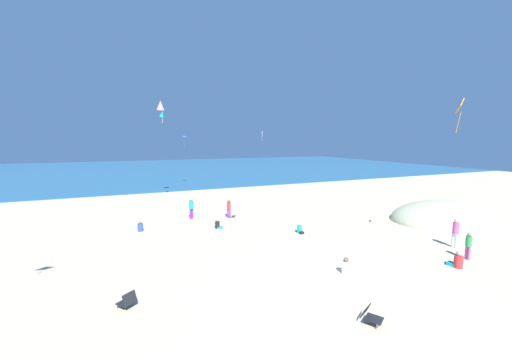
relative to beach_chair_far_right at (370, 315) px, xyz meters
name	(u,v)px	position (x,y,z in m)	size (l,w,h in m)	color
ground_plane	(247,223)	(0.57, 12.72, -0.27)	(120.00, 120.00, 0.00)	beige
ocean_water	(170,169)	(0.57, 58.62, -0.24)	(120.00, 60.00, 0.05)	teal
dune_mound	(444,219)	(14.94, 7.88, -0.27)	(8.86, 6.21, 2.80)	beige
beach_chair_far_right	(370,315)	(0.00, 0.00, 0.00)	(0.78, 0.83, 0.57)	black
beach_chair_far_left	(128,301)	(-7.39, 4.11, 0.00)	(0.75, 0.76, 0.59)	black
person_0	(456,231)	(9.55, 3.52, 0.69)	(0.38, 0.38, 1.66)	white
person_1	(140,227)	(-6.67, 13.70, -0.01)	(0.35, 0.58, 0.71)	blue
person_2	(468,244)	(8.47, 2.15, 0.54)	(0.32, 0.32, 1.40)	#D8599E
person_3	(218,225)	(-1.74, 12.33, -0.03)	(0.55, 0.56, 0.65)	black
person_4	(300,229)	(2.91, 9.22, -0.02)	(0.33, 0.54, 0.67)	#19ADB2
person_5	(229,207)	(-0.19, 14.69, 0.56)	(0.40, 0.40, 1.44)	purple
person_6	(457,261)	(7.02, 1.73, 0.03)	(0.45, 0.69, 0.81)	red
person_7	(347,268)	(1.71, 3.21, 0.02)	(0.58, 0.69, 0.77)	white
person_8	(191,207)	(-2.93, 15.54, 0.66)	(0.44, 0.44, 1.62)	purple
kite_pink	(160,105)	(-4.08, 24.30, 9.17)	(1.04, 1.03, 1.32)	pink
kite_teal	(162,114)	(-4.20, 21.85, 8.15)	(0.61, 0.66, 1.12)	#1EADAD
kite_white	(262,134)	(9.82, 30.76, 6.65)	(0.36, 0.66, 1.34)	white
kite_orange	(460,107)	(8.38, 3.13, 7.40)	(0.66, 0.52, 1.72)	orange
kite_blue	(184,136)	(-0.50, 32.62, 6.26)	(0.90, 0.91, 1.57)	blue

